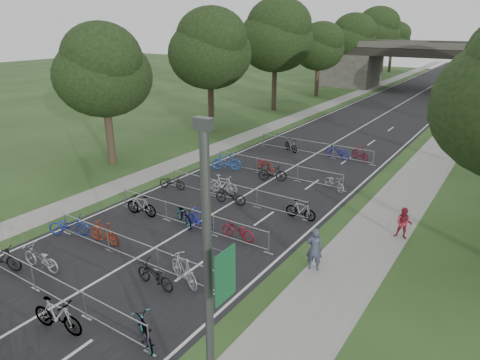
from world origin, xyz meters
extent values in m
cube|color=black|center=(0.00, 50.00, 0.01)|extent=(11.00, 140.00, 0.01)
cube|color=gray|center=(8.00, 50.00, 0.01)|extent=(3.00, 140.00, 0.01)
cube|color=gray|center=(-7.50, 50.00, 0.01)|extent=(2.00, 140.00, 0.01)
cube|color=silver|center=(0.00, 50.00, 0.00)|extent=(0.12, 140.00, 0.00)
cube|color=#413E3A|center=(-11.50, 65.00, 2.50)|extent=(8.00, 8.00, 5.00)
cube|color=black|center=(0.00, 65.00, 5.60)|extent=(30.00, 8.00, 1.20)
cube|color=#413E3A|center=(0.00, 61.20, 6.60)|extent=(30.00, 0.40, 0.90)
cube|color=#413E3A|center=(0.00, 68.80, 6.60)|extent=(30.00, 0.40, 0.90)
cylinder|color=#4C4C51|center=(8.30, 2.00, 4.00)|extent=(0.18, 0.18, 8.00)
cube|color=#4C4C51|center=(8.30, 2.00, 8.10)|extent=(0.35, 0.18, 0.22)
cube|color=#195934|center=(8.72, 2.00, 5.20)|extent=(0.03, 0.65, 1.10)
cylinder|color=#33261C|center=(-11.50, 16.00, 2.10)|extent=(0.56, 0.56, 4.20)
ellipsoid|color=black|center=(-11.50, 16.00, 6.22)|extent=(6.72, 6.72, 5.51)
sphere|color=black|center=(-10.90, 15.50, 7.56)|extent=(5.38, 5.38, 5.38)
sphere|color=black|center=(-12.00, 16.50, 5.38)|extent=(4.37, 4.37, 4.37)
cylinder|color=#33261C|center=(-11.50, 28.00, 2.36)|extent=(0.56, 0.56, 4.72)
ellipsoid|color=black|center=(-11.50, 28.00, 6.99)|extent=(7.56, 7.56, 6.20)
sphere|color=black|center=(-10.90, 27.50, 8.50)|extent=(6.05, 6.05, 6.05)
sphere|color=black|center=(-12.00, 28.50, 6.05)|extent=(4.91, 4.91, 4.91)
cylinder|color=#33261C|center=(-11.50, 40.00, 2.62)|extent=(0.56, 0.56, 5.25)
ellipsoid|color=black|center=(-11.50, 40.00, 7.77)|extent=(8.40, 8.40, 6.89)
sphere|color=black|center=(-10.90, 39.50, 9.45)|extent=(6.72, 6.72, 6.72)
sphere|color=black|center=(-12.00, 40.50, 6.72)|extent=(5.46, 5.46, 5.46)
cylinder|color=#33261C|center=(-11.50, 52.00, 2.10)|extent=(0.56, 0.56, 4.20)
ellipsoid|color=black|center=(-11.50, 52.00, 6.22)|extent=(6.72, 6.72, 5.51)
sphere|color=black|center=(-10.90, 51.50, 7.56)|extent=(5.38, 5.38, 5.38)
sphere|color=black|center=(-12.00, 52.50, 5.38)|extent=(4.37, 4.37, 4.37)
cylinder|color=#33261C|center=(-11.50, 64.00, 2.36)|extent=(0.56, 0.56, 4.72)
ellipsoid|color=black|center=(-11.50, 64.00, 6.99)|extent=(7.56, 7.56, 6.20)
sphere|color=black|center=(-10.90, 63.50, 8.50)|extent=(6.05, 6.05, 6.05)
sphere|color=black|center=(-12.00, 64.50, 6.05)|extent=(4.91, 4.91, 4.91)
cylinder|color=#33261C|center=(-11.50, 76.00, 2.62)|extent=(0.56, 0.56, 5.25)
ellipsoid|color=black|center=(-11.50, 76.00, 7.77)|extent=(8.40, 8.40, 6.89)
sphere|color=black|center=(-10.90, 75.50, 9.45)|extent=(6.72, 6.72, 6.72)
sphere|color=black|center=(-12.00, 76.50, 6.72)|extent=(5.46, 5.46, 5.46)
cylinder|color=#33261C|center=(-11.50, 88.00, 2.10)|extent=(0.56, 0.56, 4.20)
ellipsoid|color=black|center=(-11.50, 88.00, 6.22)|extent=(6.72, 6.72, 5.51)
sphere|color=black|center=(-10.90, 87.50, 7.56)|extent=(5.38, 5.38, 5.38)
sphere|color=black|center=(-12.00, 88.50, 5.38)|extent=(4.37, 4.37, 4.37)
cylinder|color=#A0A3A7|center=(0.00, 3.60, 1.05)|extent=(9.20, 0.04, 0.04)
cylinder|color=#A0A3A7|center=(0.00, 3.60, 0.18)|extent=(9.20, 0.04, 0.04)
cylinder|color=#A0A3A7|center=(-1.53, 3.60, 0.55)|extent=(0.05, 0.05, 1.10)
cube|color=#A0A3A7|center=(-1.53, 3.60, 0.01)|extent=(0.50, 0.08, 0.03)
cylinder|color=#A0A3A7|center=(1.53, 3.60, 0.55)|extent=(0.05, 0.05, 1.10)
cube|color=#A0A3A7|center=(1.53, 3.60, 0.01)|extent=(0.50, 0.08, 0.03)
cylinder|color=#A0A3A7|center=(4.60, 3.60, 0.55)|extent=(0.05, 0.05, 1.10)
cube|color=#A0A3A7|center=(4.60, 3.60, 0.01)|extent=(0.50, 0.08, 0.03)
cylinder|color=#A0A3A7|center=(0.00, 7.20, 1.05)|extent=(9.20, 0.04, 0.04)
cylinder|color=#A0A3A7|center=(0.00, 7.20, 0.18)|extent=(9.20, 0.04, 0.04)
cylinder|color=#A0A3A7|center=(-4.60, 7.20, 0.55)|extent=(0.05, 0.05, 1.10)
cube|color=#A0A3A7|center=(-4.60, 7.20, 0.01)|extent=(0.50, 0.08, 0.03)
cylinder|color=#A0A3A7|center=(-1.53, 7.20, 0.55)|extent=(0.05, 0.05, 1.10)
cube|color=#A0A3A7|center=(-1.53, 7.20, 0.01)|extent=(0.50, 0.08, 0.03)
cylinder|color=#A0A3A7|center=(1.53, 7.20, 0.55)|extent=(0.05, 0.05, 1.10)
cube|color=#A0A3A7|center=(1.53, 7.20, 0.01)|extent=(0.50, 0.08, 0.03)
cylinder|color=#A0A3A7|center=(4.60, 7.20, 0.55)|extent=(0.05, 0.05, 1.10)
cube|color=#A0A3A7|center=(4.60, 7.20, 0.01)|extent=(0.50, 0.08, 0.03)
cylinder|color=#A0A3A7|center=(0.00, 11.00, 1.05)|extent=(9.20, 0.04, 0.04)
cylinder|color=#A0A3A7|center=(0.00, 11.00, 0.18)|extent=(9.20, 0.04, 0.04)
cylinder|color=#A0A3A7|center=(-4.60, 11.00, 0.55)|extent=(0.05, 0.05, 1.10)
cube|color=#A0A3A7|center=(-4.60, 11.00, 0.01)|extent=(0.50, 0.08, 0.03)
cylinder|color=#A0A3A7|center=(-1.53, 11.00, 0.55)|extent=(0.05, 0.05, 1.10)
cube|color=#A0A3A7|center=(-1.53, 11.00, 0.01)|extent=(0.50, 0.08, 0.03)
cylinder|color=#A0A3A7|center=(1.53, 11.00, 0.55)|extent=(0.05, 0.05, 1.10)
cube|color=#A0A3A7|center=(1.53, 11.00, 0.01)|extent=(0.50, 0.08, 0.03)
cylinder|color=#A0A3A7|center=(4.60, 11.00, 0.55)|extent=(0.05, 0.05, 1.10)
cube|color=#A0A3A7|center=(4.60, 11.00, 0.01)|extent=(0.50, 0.08, 0.03)
cylinder|color=#A0A3A7|center=(0.00, 15.00, 1.05)|extent=(9.20, 0.04, 0.04)
cylinder|color=#A0A3A7|center=(0.00, 15.00, 0.18)|extent=(9.20, 0.04, 0.04)
cylinder|color=#A0A3A7|center=(-4.60, 15.00, 0.55)|extent=(0.05, 0.05, 1.10)
cube|color=#A0A3A7|center=(-4.60, 15.00, 0.01)|extent=(0.50, 0.08, 0.03)
cylinder|color=#A0A3A7|center=(-1.53, 15.00, 0.55)|extent=(0.05, 0.05, 1.10)
cube|color=#A0A3A7|center=(-1.53, 15.00, 0.01)|extent=(0.50, 0.08, 0.03)
cylinder|color=#A0A3A7|center=(1.53, 15.00, 0.55)|extent=(0.05, 0.05, 1.10)
cube|color=#A0A3A7|center=(1.53, 15.00, 0.01)|extent=(0.50, 0.08, 0.03)
cylinder|color=#A0A3A7|center=(4.60, 15.00, 0.55)|extent=(0.05, 0.05, 1.10)
cube|color=#A0A3A7|center=(4.60, 15.00, 0.01)|extent=(0.50, 0.08, 0.03)
cylinder|color=#A0A3A7|center=(0.00, 20.00, 1.05)|extent=(9.20, 0.04, 0.04)
cylinder|color=#A0A3A7|center=(0.00, 20.00, 0.18)|extent=(9.20, 0.04, 0.04)
cylinder|color=#A0A3A7|center=(-4.60, 20.00, 0.55)|extent=(0.05, 0.05, 1.10)
cube|color=#A0A3A7|center=(-4.60, 20.00, 0.01)|extent=(0.50, 0.08, 0.03)
cylinder|color=#A0A3A7|center=(-1.53, 20.00, 0.55)|extent=(0.05, 0.05, 1.10)
cube|color=#A0A3A7|center=(-1.53, 20.00, 0.01)|extent=(0.50, 0.08, 0.03)
cylinder|color=#A0A3A7|center=(1.53, 20.00, 0.55)|extent=(0.05, 0.05, 1.10)
cube|color=#A0A3A7|center=(1.53, 20.00, 0.01)|extent=(0.50, 0.08, 0.03)
cylinder|color=#A0A3A7|center=(4.60, 20.00, 0.55)|extent=(0.05, 0.05, 1.10)
cube|color=#A0A3A7|center=(4.60, 20.00, 0.01)|extent=(0.50, 0.08, 0.03)
cylinder|color=#A0A3A7|center=(0.00, 26.00, 1.05)|extent=(9.20, 0.04, 0.04)
cylinder|color=#A0A3A7|center=(0.00, 26.00, 0.18)|extent=(9.20, 0.04, 0.04)
cylinder|color=#A0A3A7|center=(-4.60, 26.00, 0.55)|extent=(0.05, 0.05, 1.10)
cube|color=#A0A3A7|center=(-4.60, 26.00, 0.01)|extent=(0.50, 0.08, 0.03)
cylinder|color=#A0A3A7|center=(-1.53, 26.00, 0.55)|extent=(0.05, 0.05, 1.10)
cube|color=#A0A3A7|center=(-1.53, 26.00, 0.01)|extent=(0.50, 0.08, 0.03)
cylinder|color=#A0A3A7|center=(1.53, 26.00, 0.55)|extent=(0.05, 0.05, 1.10)
cube|color=#A0A3A7|center=(1.53, 26.00, 0.01)|extent=(0.50, 0.08, 0.03)
cylinder|color=#A0A3A7|center=(4.60, 26.00, 0.55)|extent=(0.05, 0.05, 1.10)
cube|color=#A0A3A7|center=(4.60, 26.00, 0.01)|extent=(0.50, 0.08, 0.03)
imported|color=black|center=(-3.96, 3.68, 0.58)|extent=(1.99, 1.20, 1.16)
imported|color=#97969D|center=(-2.62, 4.59, 0.53)|extent=(2.08, 0.90, 1.06)
imported|color=#A0A3A7|center=(1.33, 2.68, 0.62)|extent=(2.12, 0.93, 1.23)
imported|color=#A0A3A7|center=(4.14, 3.89, 0.45)|extent=(1.77, 1.39, 0.90)
imported|color=navy|center=(-4.30, 7.17, 0.52)|extent=(2.04, 1.62, 1.04)
imported|color=maroon|center=(-2.23, 7.59, 0.55)|extent=(1.86, 0.65, 1.10)
imported|color=black|center=(2.20, 6.33, 0.51)|extent=(1.95, 0.75, 1.01)
imported|color=#9C9BA2|center=(2.98, 7.15, 0.61)|extent=(2.09, 1.25, 1.21)
imported|color=#A0A3A7|center=(-3.05, 10.72, 0.57)|extent=(1.95, 0.74, 1.14)
imported|color=#A0A3A7|center=(-0.45, 11.17, 0.52)|extent=(2.06, 1.57, 1.04)
imported|color=navy|center=(0.62, 11.11, 0.57)|extent=(1.93, 0.70, 1.14)
imported|color=maroon|center=(2.72, 11.35, 0.47)|extent=(1.78, 0.63, 0.93)
imported|color=black|center=(-4.30, 14.52, 0.46)|extent=(1.84, 0.97, 0.92)
imported|color=#A2A1A8|center=(-1.26, 15.65, 0.58)|extent=(1.97, 0.75, 1.15)
imported|color=black|center=(0.03, 14.60, 0.49)|extent=(1.95, 0.95, 0.98)
imported|color=#A0A3A7|center=(4.22, 15.00, 0.52)|extent=(1.73, 0.51, 1.04)
imported|color=#1C4C9F|center=(-3.59, 19.29, 0.63)|extent=(2.13, 1.45, 1.26)
imported|color=maroon|center=(-1.18, 20.55, 0.52)|extent=(2.09, 1.49, 1.04)
imported|color=black|center=(0.16, 19.18, 0.56)|extent=(1.91, 1.23, 1.12)
imported|color=#9E9DA5|center=(4.10, 19.92, 0.48)|extent=(1.91, 1.46, 0.96)
imported|color=#A0A3A7|center=(-1.94, 25.85, 0.52)|extent=(1.73, 1.32, 1.04)
imported|color=#1E1C9D|center=(1.86, 26.10, 0.55)|extent=(2.21, 1.14, 1.11)
imported|color=maroon|center=(3.37, 26.73, 0.52)|extent=(1.74, 1.24, 1.03)
imported|color=#383D54|center=(6.80, 10.93, 0.94)|extent=(0.79, 0.64, 1.88)
imported|color=maroon|center=(9.20, 15.79, 0.78)|extent=(0.81, 0.66, 1.56)
camera|label=1|loc=(12.84, -3.69, 9.76)|focal=32.00mm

